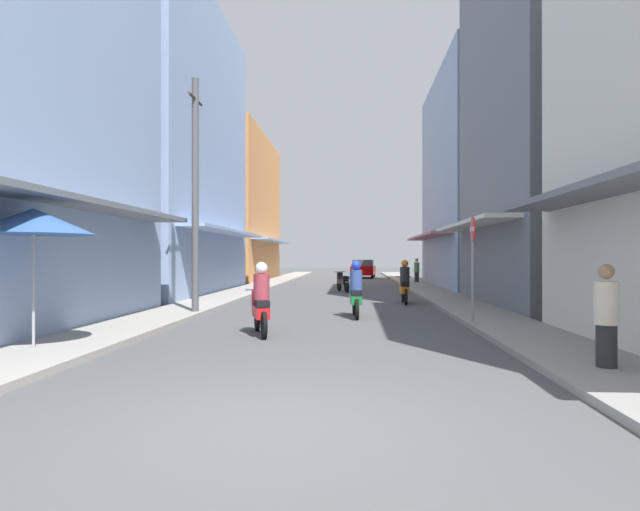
% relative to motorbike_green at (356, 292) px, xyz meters
% --- Properties ---
extents(ground_plane, '(110.24, 110.24, 0.00)m').
position_rel_motorbike_green_xyz_m(ground_plane, '(-0.85, 11.30, -0.70)').
color(ground_plane, '#4C4C4F').
extents(sidewalk_left, '(1.82, 58.11, 0.12)m').
position_rel_motorbike_green_xyz_m(sidewalk_left, '(-5.27, 11.30, -0.64)').
color(sidewalk_left, '#9E9991').
rests_on(sidewalk_left, ground).
extents(sidewalk_right, '(1.82, 58.11, 0.12)m').
position_rel_motorbike_green_xyz_m(sidewalk_right, '(3.56, 11.30, -0.64)').
color(sidewalk_right, gray).
rests_on(sidewalk_right, ground).
extents(building_left_mid, '(7.05, 12.69, 13.12)m').
position_rel_motorbike_green_xyz_m(building_left_mid, '(-9.18, 8.83, 5.85)').
color(building_left_mid, '#8CA5CC').
rests_on(building_left_mid, ground).
extents(building_left_far, '(7.05, 13.16, 10.12)m').
position_rel_motorbike_green_xyz_m(building_left_far, '(-9.17, 22.61, 4.35)').
color(building_left_far, '#D88C4C').
rests_on(building_left_far, ground).
extents(building_right_mid, '(7.05, 9.29, 15.60)m').
position_rel_motorbike_green_xyz_m(building_right_mid, '(7.47, 3.79, 7.09)').
color(building_right_mid, slate).
rests_on(building_right_mid, ground).
extents(building_right_far, '(7.05, 12.26, 11.67)m').
position_rel_motorbike_green_xyz_m(building_right_far, '(7.47, 15.04, 5.13)').
color(building_right_far, '#8CA5CC').
rests_on(building_right_far, ground).
extents(motorbike_green, '(0.55, 1.81, 1.58)m').
position_rel_motorbike_green_xyz_m(motorbike_green, '(0.00, 0.00, 0.00)').
color(motorbike_green, black).
rests_on(motorbike_green, ground).
extents(motorbike_red, '(0.71, 1.76, 1.58)m').
position_rel_motorbike_green_xyz_m(motorbike_red, '(-2.06, -3.50, 0.00)').
color(motorbike_red, black).
rests_on(motorbike_red, ground).
extents(motorbike_orange, '(0.55, 1.81, 1.58)m').
position_rel_motorbike_green_xyz_m(motorbike_orange, '(1.77, 4.58, 0.00)').
color(motorbike_orange, black).
rests_on(motorbike_orange, ground).
extents(motorbike_black, '(0.74, 1.75, 0.96)m').
position_rel_motorbike_green_xyz_m(motorbike_black, '(-0.61, 10.93, -0.20)').
color(motorbike_black, black).
rests_on(motorbike_black, ground).
extents(parked_car, '(2.12, 4.24, 1.45)m').
position_rel_motorbike_green_xyz_m(parked_car, '(0.71, 28.15, 0.04)').
color(parked_car, '#8C0000').
rests_on(parked_car, ground).
extents(pedestrian_midway, '(0.34, 0.34, 1.59)m').
position_rel_motorbike_green_xyz_m(pedestrian_midway, '(3.54, -7.13, 0.09)').
color(pedestrian_midway, '#262628').
rests_on(pedestrian_midway, ground).
extents(pedestrian_crossing, '(0.34, 0.34, 1.59)m').
position_rel_motorbike_green_xyz_m(pedestrian_crossing, '(3.82, 18.68, 0.09)').
color(pedestrian_crossing, '#262628').
rests_on(pedestrian_crossing, ground).
extents(vendor_umbrella, '(2.03, 2.03, 2.53)m').
position_rel_motorbike_green_xyz_m(vendor_umbrella, '(-5.54, -6.11, 1.59)').
color(vendor_umbrella, '#99999E').
rests_on(vendor_umbrella, ground).
extents(utility_pole, '(0.20, 1.20, 6.83)m').
position_rel_motorbike_green_xyz_m(utility_pole, '(-4.61, 0.22, 2.79)').
color(utility_pole, '#4C4C4F').
rests_on(utility_pole, ground).
extents(street_sign_no_entry, '(0.07, 0.60, 2.65)m').
position_rel_motorbike_green_xyz_m(street_sign_no_entry, '(2.80, -1.90, 1.01)').
color(street_sign_no_entry, gray).
rests_on(street_sign_no_entry, ground).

